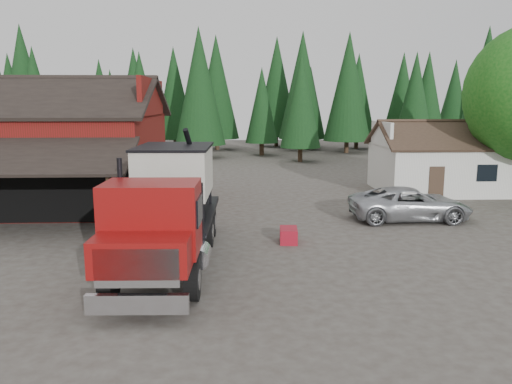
{
  "coord_description": "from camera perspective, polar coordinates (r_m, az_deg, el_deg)",
  "views": [
    {
      "loc": [
        -0.28,
        -18.55,
        5.63
      ],
      "look_at": [
        0.58,
        2.99,
        1.8
      ],
      "focal_mm": 35.0,
      "sensor_mm": 36.0,
      "label": 1
    }
  ],
  "objects": [
    {
      "name": "silver_car",
      "position": [
        25.43,
        17.19,
        -1.31
      ],
      "size": [
        5.84,
        2.74,
        1.62
      ],
      "primitive_type": "imported",
      "rotation": [
        0.0,
        0.0,
        1.58
      ],
      "color": "#B1B3B9",
      "rests_on": "ground"
    },
    {
      "name": "equip_box",
      "position": [
        20.58,
        3.74,
        -4.95
      ],
      "size": [
        0.77,
        1.15,
        0.6
      ],
      "primitive_type": "cube",
      "rotation": [
        0.0,
        0.0,
        -0.07
      ],
      "color": "maroon",
      "rests_on": "ground"
    },
    {
      "name": "feed_truck",
      "position": [
        17.75,
        -9.98,
        -1.22
      ],
      "size": [
        3.09,
        10.48,
        4.7
      ],
      "rotation": [
        0.0,
        0.0,
        -0.03
      ],
      "color": "black",
      "rests_on": "ground"
    },
    {
      "name": "near_pine_c",
      "position": [
        49.82,
        24.72,
        10.62
      ],
      "size": [
        4.84,
        4.84,
        12.4
      ],
      "color": "#382619",
      "rests_on": "ground"
    },
    {
      "name": "farmhouse",
      "position": [
        34.45,
        20.42,
        2.83
      ],
      "size": [
        8.6,
        6.42,
        4.65
      ],
      "color": "silver",
      "rests_on": "ground"
    },
    {
      "name": "conifer_backdrop",
      "position": [
        60.81,
        -2.03,
        4.75
      ],
      "size": [
        76.0,
        16.0,
        16.0
      ],
      "primitive_type": null,
      "color": "black",
      "rests_on": "ground"
    },
    {
      "name": "near_pine_b",
      "position": [
        48.95,
        5.16,
        10.33
      ],
      "size": [
        3.96,
        3.96,
        10.4
      ],
      "color": "#382619",
      "rests_on": "ground"
    },
    {
      "name": "near_pine_d",
      "position": [
        52.71,
        -6.48,
        11.93
      ],
      "size": [
        5.28,
        5.28,
        13.4
      ],
      "color": "#382619",
      "rests_on": "ground"
    },
    {
      "name": "red_barn",
      "position": [
        30.54,
        -22.88,
        3.76
      ],
      "size": [
        12.8,
        13.63,
        7.18
      ],
      "color": "maroon",
      "rests_on": "ground"
    },
    {
      "name": "ground",
      "position": [
        19.38,
        -1.37,
        -6.81
      ],
      "size": [
        120.0,
        120.0,
        0.0
      ],
      "primitive_type": "plane",
      "color": "#413A33",
      "rests_on": "ground"
    }
  ]
}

